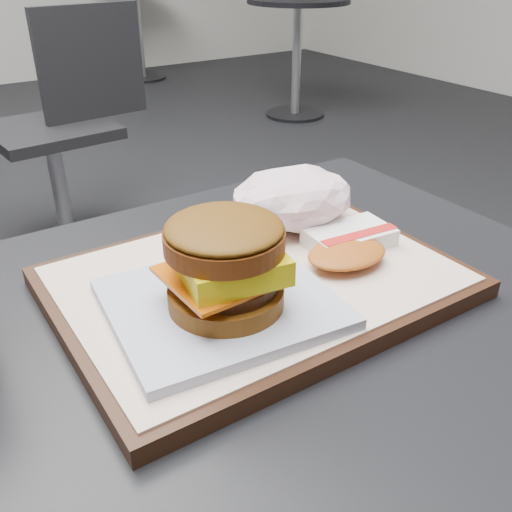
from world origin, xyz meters
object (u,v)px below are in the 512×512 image
object	(u,v)px
hash_brown	(348,244)
neighbor_chair	(65,114)
crumpled_wrapper	(294,198)
serving_tray	(257,282)
breakfast_sandwich	(224,273)
customer_table	(230,478)

from	to	relation	value
hash_brown	neighbor_chair	distance (m)	1.79
hash_brown	crumpled_wrapper	distance (m)	0.09
serving_tray	hash_brown	distance (m)	0.11
breakfast_sandwich	crumpled_wrapper	bearing A→B (deg)	35.30
hash_brown	crumpled_wrapper	xyz separation A→B (m)	(-0.01, 0.09, 0.02)
breakfast_sandwich	serving_tray	bearing A→B (deg)	34.21
hash_brown	neighbor_chair	size ratio (longest dim) A/B	0.14
customer_table	crumpled_wrapper	distance (m)	0.31
crumpled_wrapper	neighbor_chair	size ratio (longest dim) A/B	0.16
serving_tray	crumpled_wrapper	distance (m)	0.13
hash_brown	breakfast_sandwich	bearing A→B (deg)	-172.11
crumpled_wrapper	neighbor_chair	bearing A→B (deg)	83.06
neighbor_chair	customer_table	bearing A→B (deg)	-101.50
customer_table	serving_tray	bearing A→B (deg)	35.69
breakfast_sandwich	hash_brown	world-z (taller)	breakfast_sandwich
breakfast_sandwich	neighbor_chair	bearing A→B (deg)	78.61
customer_table	hash_brown	size ratio (longest dim) A/B	6.59
breakfast_sandwich	neighbor_chair	size ratio (longest dim) A/B	0.23
neighbor_chair	crumpled_wrapper	bearing A→B (deg)	-96.94
serving_tray	neighbor_chair	distance (m)	1.79
serving_tray	neighbor_chair	world-z (taller)	neighbor_chair
breakfast_sandwich	hash_brown	distance (m)	0.17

